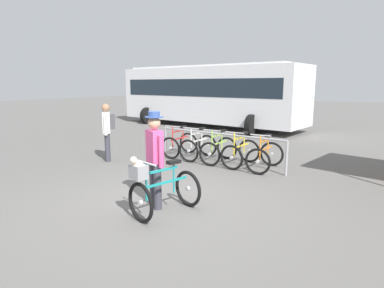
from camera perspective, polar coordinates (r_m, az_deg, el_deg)
ground_plane at (r=6.25m, az=-5.94°, el=-9.99°), size 80.00×80.00×0.00m
bike_rack_rail at (r=8.85m, az=4.70°, el=0.76°), size 3.90×0.34×0.88m
racked_bike_red at (r=9.92m, az=-2.15°, el=-0.02°), size 0.70×1.14×0.98m
racked_bike_white at (r=9.50m, az=1.13°, el=-0.48°), size 0.68×1.13×0.98m
racked_bike_lime at (r=9.12m, az=4.71°, el=-0.99°), size 0.67×1.10×0.97m
racked_bike_yellow at (r=8.77m, az=8.58°, el=-1.53°), size 0.71×1.15×0.98m
racked_bike_orange at (r=8.47m, az=12.75°, el=-2.10°), size 0.67×1.10×0.97m
featured_bicycle at (r=5.44m, az=-5.72°, el=-7.71°), size 0.90×1.25×1.09m
person_with_featured_bike at (r=5.69m, az=-6.54°, el=-2.08°), size 0.48×0.33×1.72m
pedestrian_with_backpack at (r=9.48m, az=-14.67°, el=2.64°), size 0.47×0.47×1.64m
bus_distant at (r=16.87m, az=2.87°, el=9.03°), size 10.22×4.13×3.08m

